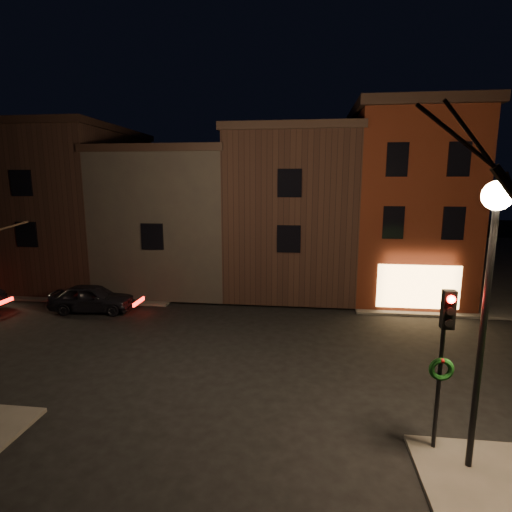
% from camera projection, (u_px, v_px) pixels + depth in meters
% --- Properties ---
extents(ground, '(120.00, 120.00, 0.00)m').
position_uv_depth(ground, '(244.00, 350.00, 15.85)').
color(ground, black).
rests_on(ground, ground).
extents(sidewalk_far_left, '(30.00, 30.00, 0.12)m').
position_uv_depth(sidewalk_far_left, '(68.00, 252.00, 37.80)').
color(sidewalk_far_left, '#2D2B28').
rests_on(sidewalk_far_left, ground).
extents(corner_building, '(6.50, 8.50, 10.50)m').
position_uv_depth(corner_building, '(404.00, 203.00, 23.14)').
color(corner_building, '#4E1B0E').
rests_on(corner_building, ground).
extents(row_building_a, '(7.30, 10.30, 9.40)m').
position_uv_depth(row_building_a, '(293.00, 210.00, 25.03)').
color(row_building_a, black).
rests_on(row_building_a, ground).
extents(row_building_b, '(7.80, 10.30, 8.40)m').
position_uv_depth(row_building_b, '(181.00, 217.00, 26.01)').
color(row_building_b, black).
rests_on(row_building_b, ground).
extents(row_building_c, '(7.30, 10.30, 9.90)m').
position_uv_depth(row_building_c, '(76.00, 205.00, 26.76)').
color(row_building_c, black).
rests_on(row_building_c, ground).
extents(street_lamp_near, '(0.60, 0.60, 6.48)m').
position_uv_depth(street_lamp_near, '(492.00, 250.00, 8.30)').
color(street_lamp_near, black).
rests_on(street_lamp_near, sidewalk_near_right).
extents(traffic_signal, '(0.58, 0.38, 4.05)m').
position_uv_depth(traffic_signal, '(444.00, 346.00, 9.28)').
color(traffic_signal, black).
rests_on(traffic_signal, sidewalk_near_right).
extents(parked_car_a, '(4.30, 2.00, 1.42)m').
position_uv_depth(parked_car_a, '(92.00, 298.00, 20.48)').
color(parked_car_a, black).
rests_on(parked_car_a, ground).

